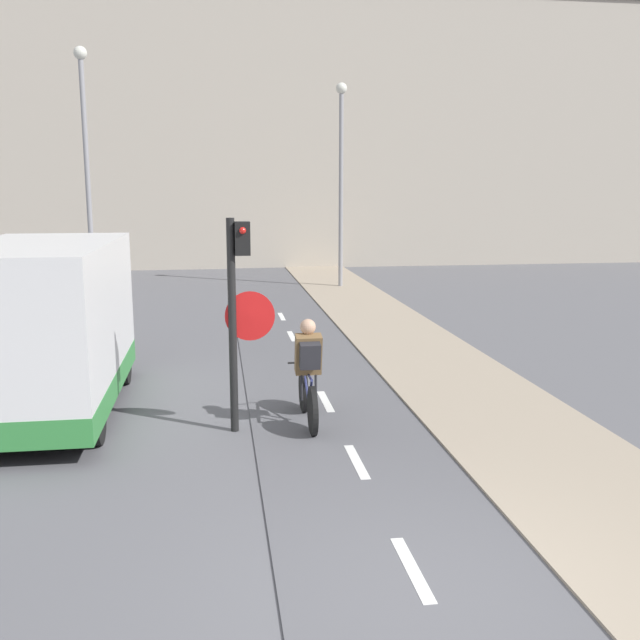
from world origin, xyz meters
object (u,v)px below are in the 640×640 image
(street_lamp_far, at_px, (86,151))
(cyclist_near, at_px, (308,375))
(street_lamp_sidewalk, at_px, (341,164))
(traffic_light_pole, at_px, (239,301))
(van, at_px, (43,331))

(street_lamp_far, height_order, cyclist_near, street_lamp_far)
(street_lamp_far, height_order, street_lamp_sidewalk, street_lamp_far)
(traffic_light_pole, height_order, van, traffic_light_pole)
(cyclist_near, bearing_deg, street_lamp_sidewalk, 78.28)
(street_lamp_sidewalk, xyz_separation_m, van, (-6.63, -12.75, -2.81))
(traffic_light_pole, xyz_separation_m, street_lamp_sidewalk, (3.82, 13.97, 2.24))
(traffic_light_pole, distance_m, van, 3.11)
(street_lamp_sidewalk, relative_size, van, 1.45)
(van, bearing_deg, street_lamp_far, 95.32)
(street_lamp_sidewalk, bearing_deg, van, -117.47)
(street_lamp_far, xyz_separation_m, van, (0.94, -10.13, -3.04))
(street_lamp_sidewalk, height_order, van, street_lamp_sidewalk)
(traffic_light_pole, relative_size, cyclist_near, 1.71)
(cyclist_near, relative_size, van, 0.37)
(street_lamp_sidewalk, distance_m, van, 14.65)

